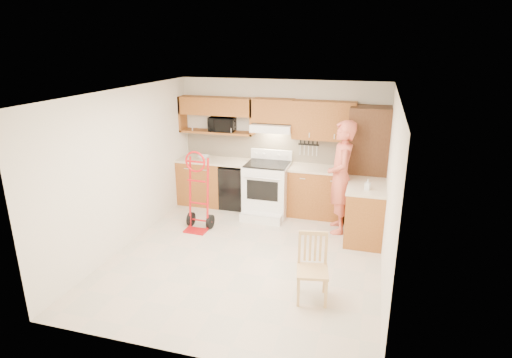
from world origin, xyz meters
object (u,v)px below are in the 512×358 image
at_px(microwave, 222,124).
at_px(hand_truck, 197,195).
at_px(dining_chair, 312,269).
at_px(person, 341,177).
at_px(range, 266,185).

bearing_deg(microwave, hand_truck, -93.19).
xyz_separation_m(hand_truck, dining_chair, (2.26, -1.57, -0.20)).
height_order(microwave, person, person).
xyz_separation_m(range, dining_chair, (1.27, -2.55, -0.16)).
xyz_separation_m(microwave, dining_chair, (2.28, -2.95, -1.19)).
height_order(person, hand_truck, person).
bearing_deg(range, dining_chair, -63.45).
height_order(range, hand_truck, hand_truck).
bearing_deg(microwave, range, -25.92).
bearing_deg(hand_truck, dining_chair, -32.40).
height_order(range, person, person).
xyz_separation_m(person, dining_chair, (-0.12, -2.22, -0.54)).
relative_size(microwave, person, 0.26).
relative_size(range, dining_chair, 1.36).
distance_m(microwave, dining_chair, 3.91).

